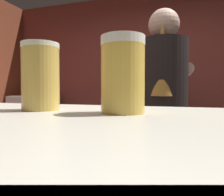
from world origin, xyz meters
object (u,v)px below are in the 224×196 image
at_px(chefs_knife, 200,112).
at_px(pint_glass_far, 41,77).
at_px(bottle_soy, 131,80).
at_px(bartender, 163,109).
at_px(pint_glass_near, 123,75).
at_px(bottle_hot_sauce, 123,80).
at_px(mixing_bowl, 114,106).
at_px(mini_fridge, 34,126).
at_px(bottle_vinegar, 170,80).
at_px(bottle_olive_oil, 159,82).

xyz_separation_m(chefs_knife, pint_glass_far, (-0.45, -1.60, 0.22)).
height_order(pint_glass_far, bottle_soy, bottle_soy).
height_order(bartender, pint_glass_near, bartender).
bearing_deg(bottle_hot_sauce, mixing_bowl, -79.48).
xyz_separation_m(mini_fridge, bottle_hot_sauce, (1.54, 0.15, 0.77)).
xyz_separation_m(bartender, pint_glass_far, (-0.17, -1.19, 0.17)).
height_order(mini_fridge, bottle_vinegar, bottle_vinegar).
bearing_deg(chefs_knife, bottle_soy, 125.73).
relative_size(chefs_knife, pint_glass_far, 1.66).
bearing_deg(bartender, bottle_vinegar, 0.95).
distance_m(mini_fridge, bartender, 2.79).
bearing_deg(pint_glass_near, pint_glass_far, 178.44).
bearing_deg(bottle_vinegar, bottle_soy, -179.76).
distance_m(pint_glass_near, bottle_hot_sauce, 2.97).
height_order(chefs_knife, bottle_soy, bottle_soy).
height_order(pint_glass_far, bottle_vinegar, bottle_vinegar).
xyz_separation_m(pint_glass_near, bottle_hot_sauce, (-0.76, 2.87, 0.13)).
bearing_deg(bartender, chefs_knife, -34.88).
xyz_separation_m(chefs_knife, bottle_soy, (-0.89, 1.22, 0.35)).
bearing_deg(bottle_olive_oil, bartender, -83.35).
xyz_separation_m(mini_fridge, bottle_olive_oil, (2.08, 0.26, 0.75)).
distance_m(mixing_bowl, pint_glass_near, 1.81).
bearing_deg(bottle_soy, pint_glass_near, -77.42).
bearing_deg(mini_fridge, pint_glass_near, -49.69).
relative_size(bartender, pint_glass_near, 11.89).
bearing_deg(mixing_bowl, pint_glass_near, -72.21).
height_order(mixing_bowl, bottle_olive_oil, bottle_olive_oil).
relative_size(chefs_knife, bottle_olive_oil, 1.33).
bearing_deg(bottle_soy, mini_fridge, -176.52).
height_order(pint_glass_near, bottle_vinegar, bottle_vinegar).
bearing_deg(bottle_soy, chefs_knife, -53.88).
relative_size(mixing_bowl, chefs_knife, 0.88).
distance_m(bottle_vinegar, bottle_olive_oil, 0.23).
relative_size(mixing_bowl, bottle_olive_oil, 1.17).
bearing_deg(pint_glass_near, bottle_hot_sauce, 104.92).
bearing_deg(pint_glass_far, chefs_knife, 74.40).
distance_m(mixing_bowl, bottle_soy, 1.16).
distance_m(mini_fridge, mixing_bowl, 2.08).
height_order(mini_fridge, bartender, bartender).
bearing_deg(bottle_hot_sauce, chefs_knife, -50.99).
relative_size(bottle_hot_sauce, bottle_vinegar, 1.12).
relative_size(mixing_bowl, pint_glass_far, 1.46).
xyz_separation_m(bottle_soy, bottle_olive_oil, (0.40, 0.16, -0.02)).
xyz_separation_m(chefs_knife, bottle_hot_sauce, (-1.02, 1.26, 0.35)).
distance_m(bartender, bottle_olive_oil, 1.82).
bearing_deg(bottle_hot_sauce, bottle_soy, -18.56).
height_order(pint_glass_far, bottle_hot_sauce, bottle_hot_sauce).
relative_size(mini_fridge, mixing_bowl, 4.91).
relative_size(bartender, pint_glass_far, 11.84).
xyz_separation_m(mini_fridge, chefs_knife, (2.57, -1.12, 0.43)).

